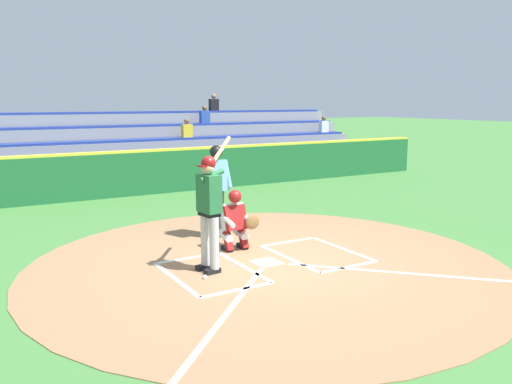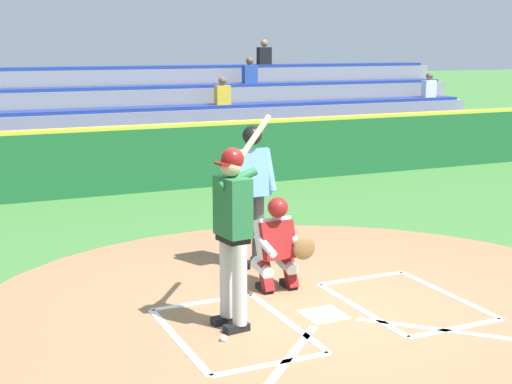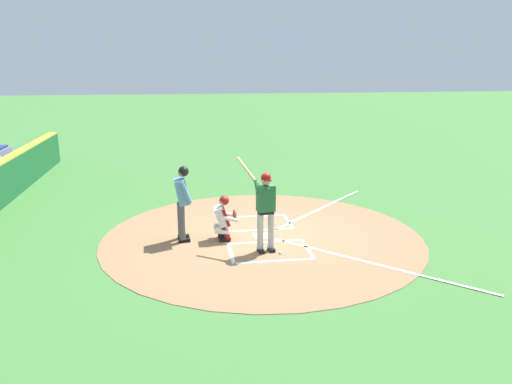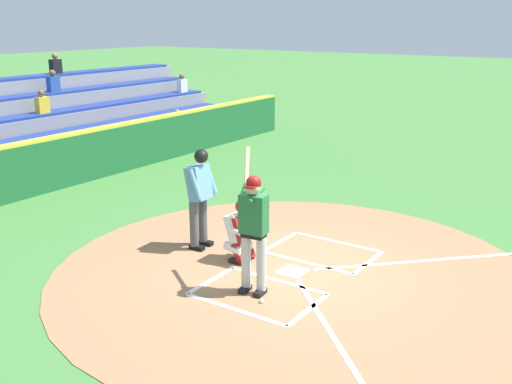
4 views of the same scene
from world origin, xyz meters
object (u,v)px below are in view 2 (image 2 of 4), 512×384
object	(u,v)px
batter	(233,224)
baseball	(224,338)
plate_umpire	(250,186)
catcher	(278,242)

from	to	relation	value
batter	baseball	bearing A→B (deg)	52.76
plate_umpire	batter	bearing A→B (deg)	61.43
batter	plate_umpire	xyz separation A→B (m)	(-1.01, -1.86, -0.02)
plate_umpire	baseball	bearing A→B (deg)	60.06
baseball	batter	bearing A→B (deg)	-127.24
batter	catcher	bearing A→B (deg)	-136.93
catcher	baseball	world-z (taller)	catcher
catcher	baseball	bearing A→B (deg)	45.37
plate_umpire	catcher	bearing A→B (deg)	85.22
batter	catcher	xyz separation A→B (m)	(-0.93, -0.87, -0.51)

